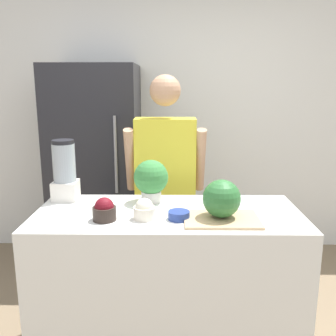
% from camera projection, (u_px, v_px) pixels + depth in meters
% --- Properties ---
extents(wall_back, '(8.00, 0.06, 2.60)m').
position_uv_depth(wall_back, '(170.00, 120.00, 3.68)').
color(wall_back, white).
rests_on(wall_back, ground_plane).
extents(counter_island, '(1.52, 0.66, 0.93)m').
position_uv_depth(counter_island, '(168.00, 286.00, 2.24)').
color(counter_island, white).
rests_on(counter_island, ground_plane).
extents(refrigerator, '(0.77, 0.69, 1.81)m').
position_uv_depth(refrigerator, '(97.00, 167.00, 3.40)').
color(refrigerator, '#232328').
rests_on(refrigerator, ground_plane).
extents(person, '(0.58, 0.27, 1.71)m').
position_uv_depth(person, '(165.00, 189.00, 2.81)').
color(person, '#4C608C').
rests_on(person, ground_plane).
extents(cutting_board, '(0.40, 0.28, 0.01)m').
position_uv_depth(cutting_board, '(222.00, 219.00, 2.01)').
color(cutting_board, tan).
rests_on(cutting_board, counter_island).
extents(watermelon, '(0.21, 0.21, 0.21)m').
position_uv_depth(watermelon, '(222.00, 199.00, 2.00)').
color(watermelon, '#2D6B33').
rests_on(watermelon, cutting_board).
extents(bowl_cherries, '(0.13, 0.13, 0.13)m').
position_uv_depth(bowl_cherries, '(104.00, 210.00, 2.00)').
color(bowl_cherries, '#2D231E').
rests_on(bowl_cherries, counter_island).
extents(bowl_cream, '(0.12, 0.12, 0.12)m').
position_uv_depth(bowl_cream, '(144.00, 210.00, 2.02)').
color(bowl_cream, beige).
rests_on(bowl_cream, counter_island).
extents(bowl_small_blue, '(0.12, 0.12, 0.05)m').
position_uv_depth(bowl_small_blue, '(179.00, 215.00, 2.02)').
color(bowl_small_blue, navy).
rests_on(bowl_small_blue, counter_island).
extents(blender, '(0.15, 0.15, 0.38)m').
position_uv_depth(blender, '(65.00, 171.00, 2.33)').
color(blender, silver).
rests_on(blender, counter_island).
extents(potted_plant, '(0.21, 0.21, 0.26)m').
position_uv_depth(potted_plant, '(151.00, 179.00, 2.29)').
color(potted_plant, beige).
rests_on(potted_plant, counter_island).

